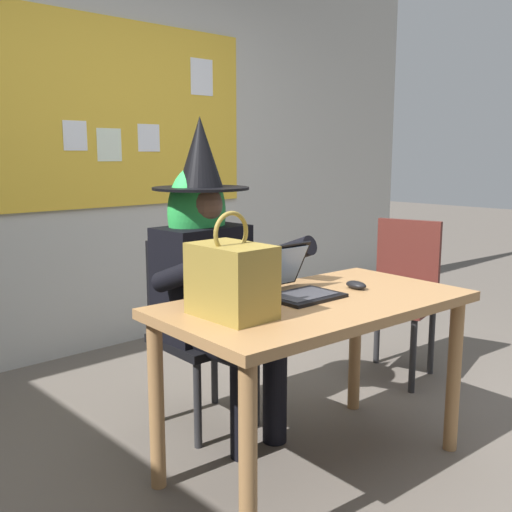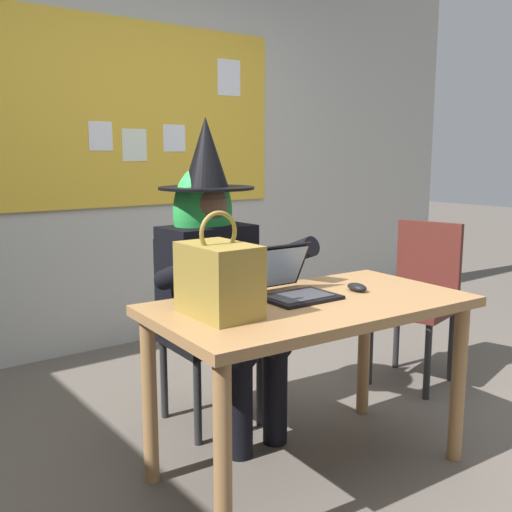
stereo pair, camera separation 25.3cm
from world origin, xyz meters
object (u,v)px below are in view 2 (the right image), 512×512
(computer_mouse, at_px, (357,287))
(handbag, at_px, (219,279))
(person_costumed, at_px, (215,264))
(chair_extra_corner, at_px, (419,293))
(desk_main, at_px, (311,325))
(laptop, at_px, (291,285))
(chair_at_desk, at_px, (202,319))

(computer_mouse, xyz_separation_m, handbag, (-0.67, 0.04, 0.12))
(person_costumed, height_order, chair_extra_corner, person_costumed)
(computer_mouse, bearing_deg, chair_extra_corner, 28.10)
(desk_main, xyz_separation_m, laptop, (-0.02, 0.10, 0.15))
(computer_mouse, relative_size, chair_extra_corner, 0.11)
(handbag, height_order, chair_extra_corner, handbag)
(desk_main, height_order, person_costumed, person_costumed)
(chair_at_desk, xyz_separation_m, computer_mouse, (0.34, -0.70, 0.24))
(desk_main, distance_m, person_costumed, 0.61)
(handbag, distance_m, chair_extra_corner, 1.66)
(computer_mouse, height_order, handbag, handbag)
(desk_main, distance_m, handbag, 0.47)
(handbag, bearing_deg, person_costumed, 58.19)
(chair_at_desk, height_order, handbag, handbag)
(chair_extra_corner, bearing_deg, person_costumed, -23.24)
(laptop, distance_m, computer_mouse, 0.30)
(laptop, height_order, computer_mouse, laptop)
(person_costumed, distance_m, laptop, 0.48)
(chair_at_desk, xyz_separation_m, chair_extra_corner, (1.26, -0.32, 0.01))
(handbag, xyz_separation_m, chair_extra_corner, (1.59, 0.34, -0.34))
(desk_main, relative_size, chair_extra_corner, 1.44)
(desk_main, bearing_deg, handbag, 174.33)
(desk_main, xyz_separation_m, computer_mouse, (0.27, 0.00, 0.12))
(laptop, bearing_deg, chair_at_desk, 96.82)
(chair_at_desk, height_order, person_costumed, person_costumed)
(laptop, bearing_deg, chair_extra_corner, 14.44)
(person_costumed, distance_m, handbag, 0.64)
(desk_main, height_order, handbag, handbag)
(chair_at_desk, height_order, chair_extra_corner, chair_extra_corner)
(desk_main, bearing_deg, chair_extra_corner, 17.67)
(chair_at_desk, relative_size, computer_mouse, 8.59)
(person_costumed, bearing_deg, desk_main, 5.14)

